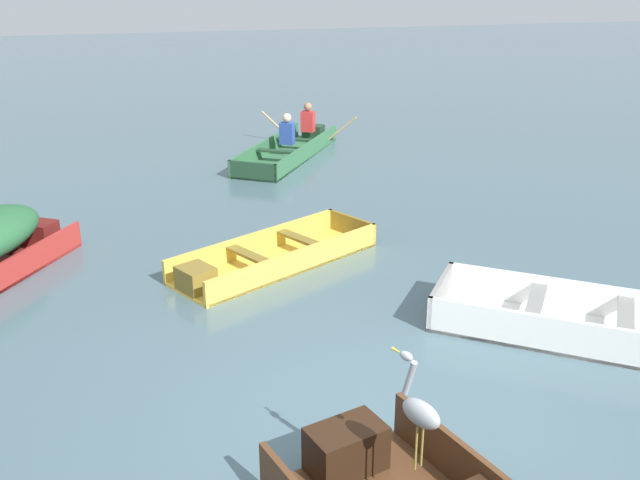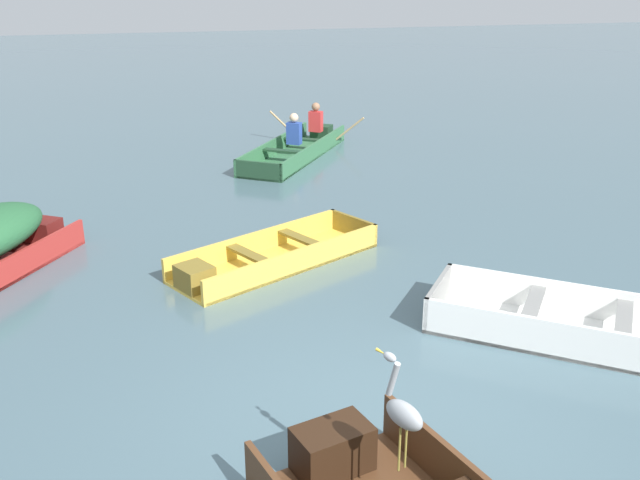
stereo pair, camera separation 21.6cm
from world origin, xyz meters
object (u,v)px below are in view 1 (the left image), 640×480
object	(u,v)px
skiff_white_far_moored	(593,326)
heron_on_dinghy	(420,409)
skiff_yellow_near_moored	(269,259)
rowboat_green_with_crew	(291,146)

from	to	relation	value
skiff_white_far_moored	heron_on_dinghy	size ratio (longest dim) A/B	3.57
skiff_yellow_near_moored	heron_on_dinghy	world-z (taller)	heron_on_dinghy
heron_on_dinghy	rowboat_green_with_crew	bearing A→B (deg)	81.07
skiff_yellow_near_moored	heron_on_dinghy	bearing A→B (deg)	-89.31
skiff_white_far_moored	heron_on_dinghy	xyz separation A→B (m)	(-2.80, -1.88, 0.73)
skiff_yellow_near_moored	skiff_white_far_moored	distance (m)	3.99
rowboat_green_with_crew	heron_on_dinghy	world-z (taller)	heron_on_dinghy
rowboat_green_with_crew	heron_on_dinghy	size ratio (longest dim) A/B	4.18
heron_on_dinghy	skiff_yellow_near_moored	bearing A→B (deg)	90.69
skiff_yellow_near_moored	skiff_white_far_moored	bearing A→B (deg)	-44.27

